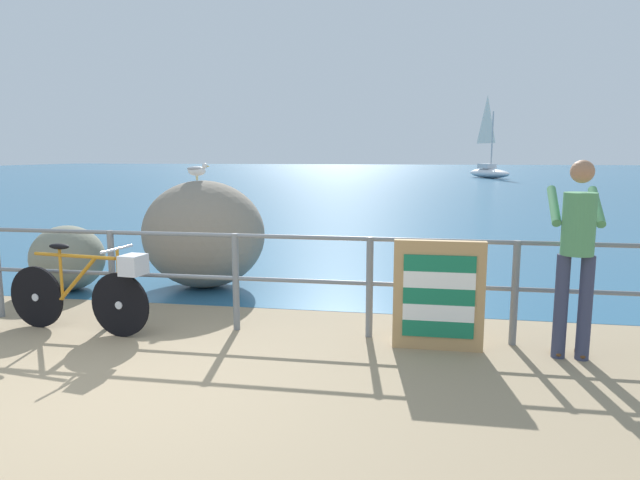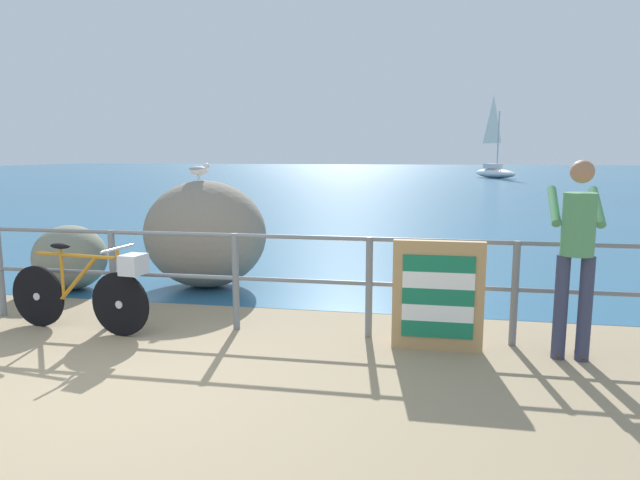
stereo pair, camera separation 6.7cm
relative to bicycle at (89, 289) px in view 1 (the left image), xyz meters
name	(u,v)px [view 1 (the left image)]	position (x,y,z in m)	size (l,w,h in m)	color
ground_plane	(356,199)	(0.75, 18.53, -0.51)	(120.00, 120.00, 0.10)	#937F60
sea_surface	(389,174)	(0.75, 46.21, -0.46)	(120.00, 90.00, 0.01)	#285B7F
promenade_railing	(172,268)	(0.75, 0.37, 0.17)	(9.81, 0.07, 1.02)	slate
bicycle	(89,289)	(0.00, 0.00, 0.00)	(1.69, 0.48, 0.92)	black
person_at_railing	(576,250)	(4.68, 0.09, 0.53)	(0.48, 0.65, 1.78)	#333851
folded_deckchair_stack	(438,296)	(3.50, 0.12, 0.06)	(0.84, 0.10, 1.04)	tan
breakwater_boulder_main	(203,234)	(0.40, 2.15, 0.27)	(1.70, 1.40, 1.47)	gray
breakwater_boulder_left	(68,258)	(-1.35, 1.67, -0.03)	(0.98, 0.94, 0.88)	gray
seagull	(197,170)	(0.32, 2.21, 1.15)	(0.34, 0.13, 0.23)	gold
sailboat	(489,169)	(8.55, 39.13, 0.24)	(3.35, 4.45, 6.16)	white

